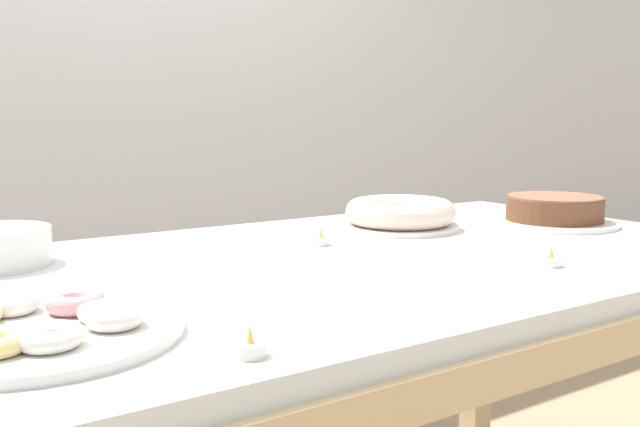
{
  "coord_description": "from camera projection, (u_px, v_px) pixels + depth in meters",
  "views": [
    {
      "loc": [
        -0.81,
        -1.1,
        1.04
      ],
      "look_at": [
        0.05,
        0.17,
        0.83
      ],
      "focal_mm": 40.0,
      "sensor_mm": 36.0,
      "label": 1
    }
  ],
  "objects": [
    {
      "name": "pastry_platter",
      "position": [
        39.0,
        327.0,
        0.88
      ],
      "size": [
        0.36,
        0.36,
        0.04
      ],
      "color": "silver",
      "rests_on": "dining_table"
    },
    {
      "name": "wall_back",
      "position": [
        90.0,
        45.0,
        2.68
      ],
      "size": [
        8.0,
        0.1,
        2.6
      ],
      "primitive_type": "cube",
      "color": "silver",
      "rests_on": "ground"
    },
    {
      "name": "cake_golden_bundt",
      "position": [
        400.0,
        214.0,
        1.71
      ],
      "size": [
        0.28,
        0.28,
        0.07
      ],
      "color": "silver",
      "rests_on": "dining_table"
    },
    {
      "name": "tealight_near_cakes",
      "position": [
        250.0,
        348.0,
        0.81
      ],
      "size": [
        0.04,
        0.04,
        0.04
      ],
      "color": "silver",
      "rests_on": "dining_table"
    },
    {
      "name": "dining_table",
      "position": [
        350.0,
        298.0,
        1.4
      ],
      "size": [
        1.78,
        0.99,
        0.77
      ],
      "color": "silver",
      "rests_on": "ground"
    },
    {
      "name": "cake_chocolate_round",
      "position": [
        554.0,
        212.0,
        1.77
      ],
      "size": [
        0.31,
        0.31,
        0.07
      ],
      "color": "silver",
      "rests_on": "dining_table"
    },
    {
      "name": "tealight_centre",
      "position": [
        321.0,
        240.0,
        1.5
      ],
      "size": [
        0.04,
        0.04,
        0.04
      ],
      "color": "silver",
      "rests_on": "dining_table"
    },
    {
      "name": "tealight_left_edge",
      "position": [
        551.0,
        261.0,
        1.29
      ],
      "size": [
        0.04,
        0.04,
        0.04
      ],
      "color": "silver",
      "rests_on": "dining_table"
    }
  ]
}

